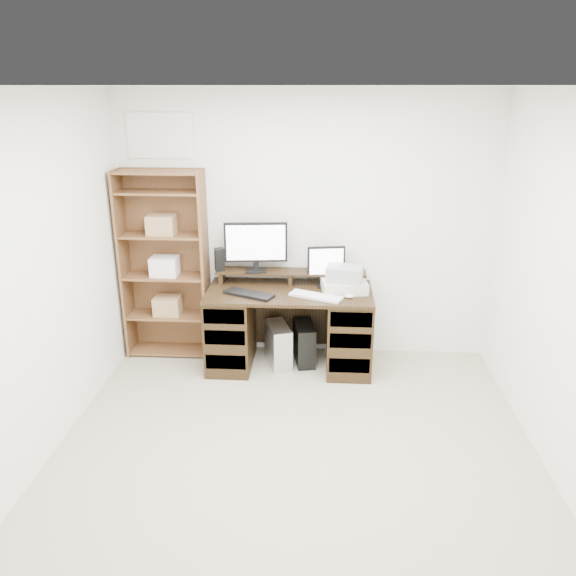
# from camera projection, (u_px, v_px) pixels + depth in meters

# --- Properties ---
(room) EXTENTS (3.54, 4.04, 2.54)m
(room) POSITION_uv_depth(u_px,v_px,m) (294.00, 306.00, 3.38)
(room) COLOR #B1A88B
(room) RESTS_ON ground
(desk) EXTENTS (1.50, 0.70, 0.75)m
(desk) POSITION_uv_depth(u_px,v_px,m) (289.00, 327.00, 5.22)
(desk) COLOR black
(desk) RESTS_ON ground
(riser_shelf) EXTENTS (1.40, 0.22, 0.12)m
(riser_shelf) POSITION_uv_depth(u_px,v_px,m) (291.00, 274.00, 5.26)
(riser_shelf) COLOR black
(riser_shelf) RESTS_ON desk
(monitor_wide) EXTENTS (0.58, 0.17, 0.46)m
(monitor_wide) POSITION_uv_depth(u_px,v_px,m) (256.00, 244.00, 5.17)
(monitor_wide) COLOR black
(monitor_wide) RESTS_ON riser_shelf
(monitor_small) EXTENTS (0.35, 0.15, 0.38)m
(monitor_small) POSITION_uv_depth(u_px,v_px,m) (326.00, 265.00, 5.15)
(monitor_small) COLOR black
(monitor_small) RESTS_ON desk
(speaker) EXTENTS (0.11, 0.11, 0.21)m
(speaker) POSITION_uv_depth(u_px,v_px,m) (219.00, 259.00, 5.23)
(speaker) COLOR black
(speaker) RESTS_ON riser_shelf
(keyboard_black) EXTENTS (0.47, 0.33, 0.03)m
(keyboard_black) POSITION_uv_depth(u_px,v_px,m) (249.00, 294.00, 4.97)
(keyboard_black) COLOR black
(keyboard_black) RESTS_ON desk
(keyboard_white) EXTENTS (0.49, 0.32, 0.02)m
(keyboard_white) POSITION_uv_depth(u_px,v_px,m) (316.00, 296.00, 4.93)
(keyboard_white) COLOR white
(keyboard_white) RESTS_ON desk
(mouse) EXTENTS (0.10, 0.08, 0.03)m
(mouse) POSITION_uv_depth(u_px,v_px,m) (349.00, 296.00, 4.91)
(mouse) COLOR silver
(mouse) RESTS_ON desk
(printer) EXTENTS (0.43, 0.35, 0.10)m
(printer) POSITION_uv_depth(u_px,v_px,m) (344.00, 286.00, 5.06)
(printer) COLOR beige
(printer) RESTS_ON desk
(basket) EXTENTS (0.35, 0.27, 0.13)m
(basket) POSITION_uv_depth(u_px,v_px,m) (345.00, 274.00, 5.03)
(basket) COLOR #959A9F
(basket) RESTS_ON printer
(tower_silver) EXTENTS (0.29, 0.43, 0.40)m
(tower_silver) POSITION_uv_depth(u_px,v_px,m) (278.00, 345.00, 5.30)
(tower_silver) COLOR silver
(tower_silver) RESTS_ON ground
(tower_black) EXTENTS (0.23, 0.41, 0.39)m
(tower_black) POSITION_uv_depth(u_px,v_px,m) (304.00, 343.00, 5.34)
(tower_black) COLOR black
(tower_black) RESTS_ON ground
(bookshelf) EXTENTS (0.80, 0.30, 1.80)m
(bookshelf) POSITION_uv_depth(u_px,v_px,m) (165.00, 263.00, 5.31)
(bookshelf) COLOR brown
(bookshelf) RESTS_ON ground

